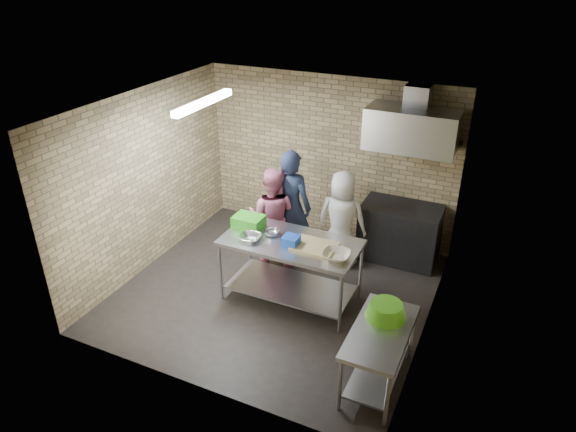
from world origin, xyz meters
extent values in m
plane|color=black|center=(0.00, 0.00, 0.00)|extent=(4.20, 4.20, 0.00)
plane|color=black|center=(0.00, 0.00, 2.70)|extent=(4.20, 4.20, 0.00)
cube|color=tan|center=(0.00, 2.00, 1.35)|extent=(4.20, 0.06, 2.70)
cube|color=tan|center=(0.00, -2.00, 1.35)|extent=(4.20, 0.06, 2.70)
cube|color=tan|center=(-2.10, 0.00, 1.35)|extent=(0.06, 4.00, 2.70)
cube|color=tan|center=(2.10, 0.00, 1.35)|extent=(0.06, 4.00, 2.70)
cube|color=silver|center=(0.25, -0.05, 0.46)|extent=(1.84, 0.92, 0.92)
cube|color=silver|center=(1.80, -1.10, 0.38)|extent=(0.60, 1.20, 0.75)
cube|color=black|center=(1.35, 1.65, 0.45)|extent=(1.20, 0.70, 0.90)
cube|color=silver|center=(1.35, 1.70, 2.10)|extent=(1.30, 0.60, 0.60)
cube|color=#A5A8AD|center=(1.35, 1.85, 2.55)|extent=(0.35, 0.30, 0.30)
cube|color=#3F2B19|center=(1.65, 1.89, 1.92)|extent=(0.80, 0.20, 0.04)
cube|color=white|center=(-1.00, 0.00, 2.64)|extent=(0.10, 1.25, 0.08)
cube|color=green|center=(-0.45, 0.07, 1.00)|extent=(0.41, 0.31, 0.16)
cube|color=blue|center=(0.30, -0.15, 0.99)|extent=(0.20, 0.20, 0.13)
cube|color=#D1BB79|center=(0.60, -0.07, 0.94)|extent=(0.56, 0.43, 0.03)
imported|color=silver|center=(-0.25, -0.25, 0.96)|extent=(0.31, 0.31, 0.07)
imported|color=#B2B5B9|center=(-0.05, 0.00, 0.96)|extent=(0.23, 0.23, 0.07)
imported|color=beige|center=(0.95, -0.20, 0.97)|extent=(0.38, 0.38, 0.09)
cylinder|color=#B22619|center=(1.40, 1.89, 2.03)|extent=(0.07, 0.07, 0.18)
cylinder|color=green|center=(1.80, 1.89, 2.02)|extent=(0.06, 0.06, 0.15)
imported|color=#141C33|center=(-0.19, 0.91, 0.91)|extent=(0.67, 0.45, 1.82)
imported|color=#CF6D90|center=(-0.40, 0.71, 0.79)|extent=(0.86, 0.72, 1.57)
imported|color=white|center=(0.57, 1.12, 0.76)|extent=(0.80, 0.56, 1.53)
camera|label=1|loc=(2.72, -5.48, 4.39)|focal=32.29mm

